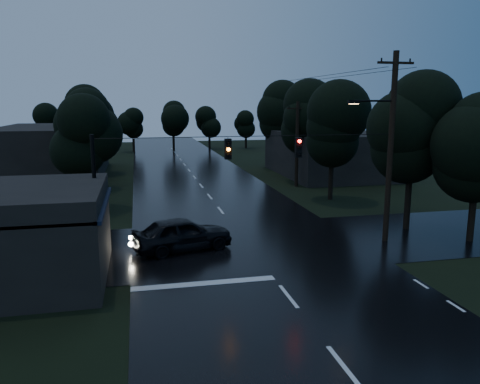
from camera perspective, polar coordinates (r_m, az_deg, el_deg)
name	(u,v)px	position (r m, az deg, el deg)	size (l,w,h in m)	color
ground	(343,367)	(14.56, 12.48, -20.07)	(160.00, 160.00, 0.00)	black
main_road	(201,186)	(42.27, -4.75, 0.73)	(12.00, 120.00, 0.02)	black
cross_street	(247,244)	(25.02, 0.86, -6.39)	(60.00, 9.00, 0.02)	black
building_far_right	(330,153)	(49.55, 10.87, 4.63)	(10.00, 14.00, 4.40)	black
building_far_left	(53,151)	(52.18, -21.81, 4.69)	(10.00, 16.00, 5.00)	black
utility_pole_main	(389,144)	(25.82, 17.73, 5.55)	(3.50, 0.30, 10.00)	black
utility_pole_far	(297,143)	(41.76, 6.97, 5.93)	(2.00, 0.30, 7.50)	black
anchor_pole_left	(95,199)	(22.77, -17.21, -0.82)	(0.18, 0.18, 6.00)	black
span_signals	(263,147)	(23.15, 2.82, 5.46)	(15.00, 0.37, 1.12)	black
tree_corner_near	(413,128)	(28.82, 20.32, 7.36)	(4.48, 4.48, 9.44)	black
tree_corner_far	(479,145)	(27.62, 27.09, 5.16)	(3.92, 3.92, 8.26)	black
tree_left_a	(84,135)	(33.50, -18.51, 6.59)	(3.92, 3.92, 8.26)	black
tree_left_b	(86,124)	(41.49, -18.25, 7.85)	(4.20, 4.20, 8.85)	black
tree_left_c	(90,116)	(51.48, -17.87, 8.77)	(4.48, 4.48, 9.44)	black
tree_right_a	(333,127)	(36.32, 11.24, 7.82)	(4.20, 4.20, 8.85)	black
tree_right_b	(304,118)	(43.95, 7.78, 8.92)	(4.48, 4.48, 9.44)	black
tree_right_c	(278,112)	(53.61, 4.68, 9.72)	(4.76, 4.76, 10.03)	black
car	(182,234)	(24.01, -7.05, -5.08)	(2.03, 5.05, 1.72)	black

